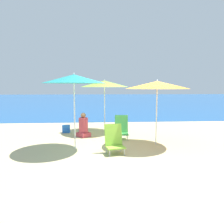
{
  "coord_description": "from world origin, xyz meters",
  "views": [
    {
      "loc": [
        -1.37,
        -6.61,
        1.89
      ],
      "look_at": [
        -0.88,
        0.89,
        1.0
      ],
      "focal_mm": 35.0,
      "sensor_mm": 36.0,
      "label": 1
    }
  ],
  "objects_px": {
    "beach_umbrella_teal": "(74,79)",
    "beach_umbrella_lime": "(105,84)",
    "beach_umbrella_orange": "(157,85)",
    "backpack_blue": "(66,129)",
    "beach_chair_green": "(121,128)",
    "person_seated_near": "(83,127)",
    "beach_chair_lime": "(114,140)"
  },
  "relations": [
    {
      "from": "beach_umbrella_teal",
      "to": "person_seated_near",
      "type": "relative_size",
      "value": 2.51
    },
    {
      "from": "beach_umbrella_orange",
      "to": "person_seated_near",
      "type": "bearing_deg",
      "value": 152.63
    },
    {
      "from": "beach_umbrella_teal",
      "to": "beach_chair_lime",
      "type": "xyz_separation_m",
      "value": [
        1.15,
        -0.51,
        -1.72
      ]
    },
    {
      "from": "beach_umbrella_orange",
      "to": "beach_chair_lime",
      "type": "height_order",
      "value": "beach_umbrella_orange"
    },
    {
      "from": "beach_umbrella_teal",
      "to": "beach_umbrella_lime",
      "type": "xyz_separation_m",
      "value": [
        0.98,
        2.55,
        -0.11
      ]
    },
    {
      "from": "beach_umbrella_lime",
      "to": "person_seated_near",
      "type": "xyz_separation_m",
      "value": [
        -0.83,
        -0.98,
        -1.62
      ]
    },
    {
      "from": "beach_umbrella_teal",
      "to": "beach_chair_green",
      "type": "distance_m",
      "value": 2.6
    },
    {
      "from": "person_seated_near",
      "to": "beach_umbrella_lime",
      "type": "bearing_deg",
      "value": 10.05
    },
    {
      "from": "backpack_blue",
      "to": "beach_umbrella_lime",
      "type": "bearing_deg",
      "value": 8.25
    },
    {
      "from": "beach_umbrella_orange",
      "to": "beach_chair_lime",
      "type": "xyz_separation_m",
      "value": [
        -1.43,
        -0.82,
        -1.55
      ]
    },
    {
      "from": "beach_umbrella_teal",
      "to": "beach_umbrella_orange",
      "type": "bearing_deg",
      "value": 6.81
    },
    {
      "from": "beach_umbrella_teal",
      "to": "beach_chair_green",
      "type": "height_order",
      "value": "beach_umbrella_teal"
    },
    {
      "from": "beach_umbrella_teal",
      "to": "beach_chair_lime",
      "type": "distance_m",
      "value": 2.13
    },
    {
      "from": "beach_umbrella_orange",
      "to": "beach_umbrella_teal",
      "type": "relative_size",
      "value": 0.92
    },
    {
      "from": "beach_chair_green",
      "to": "beach_umbrella_teal",
      "type": "bearing_deg",
      "value": -139.35
    },
    {
      "from": "beach_chair_lime",
      "to": "beach_chair_green",
      "type": "distance_m",
      "value": 1.74
    },
    {
      "from": "beach_umbrella_orange",
      "to": "beach_chair_green",
      "type": "relative_size",
      "value": 2.48
    },
    {
      "from": "beach_chair_green",
      "to": "person_seated_near",
      "type": "distance_m",
      "value": 1.44
    },
    {
      "from": "beach_chair_lime",
      "to": "beach_umbrella_teal",
      "type": "bearing_deg",
      "value": 143.53
    },
    {
      "from": "beach_umbrella_orange",
      "to": "beach_umbrella_lime",
      "type": "relative_size",
      "value": 0.97
    },
    {
      "from": "beach_umbrella_lime",
      "to": "beach_chair_lime",
      "type": "bearing_deg",
      "value": -86.85
    },
    {
      "from": "person_seated_near",
      "to": "backpack_blue",
      "type": "bearing_deg",
      "value": 95.0
    },
    {
      "from": "beach_chair_green",
      "to": "person_seated_near",
      "type": "height_order",
      "value": "person_seated_near"
    },
    {
      "from": "beach_chair_lime",
      "to": "person_seated_near",
      "type": "bearing_deg",
      "value": 103.13
    },
    {
      "from": "beach_umbrella_orange",
      "to": "beach_chair_green",
      "type": "height_order",
      "value": "beach_umbrella_orange"
    },
    {
      "from": "beach_umbrella_orange",
      "to": "beach_umbrella_lime",
      "type": "distance_m",
      "value": 2.75
    },
    {
      "from": "beach_umbrella_teal",
      "to": "beach_umbrella_lime",
      "type": "distance_m",
      "value": 2.73
    },
    {
      "from": "person_seated_near",
      "to": "beach_chair_lime",
      "type": "bearing_deg",
      "value": -104.2
    },
    {
      "from": "beach_chair_green",
      "to": "person_seated_near",
      "type": "relative_size",
      "value": 0.93
    },
    {
      "from": "beach_chair_lime",
      "to": "backpack_blue",
      "type": "height_order",
      "value": "beach_chair_lime"
    },
    {
      "from": "beach_umbrella_teal",
      "to": "beach_chair_green",
      "type": "relative_size",
      "value": 2.7
    },
    {
      "from": "beach_chair_lime",
      "to": "person_seated_near",
      "type": "relative_size",
      "value": 0.9
    }
  ]
}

